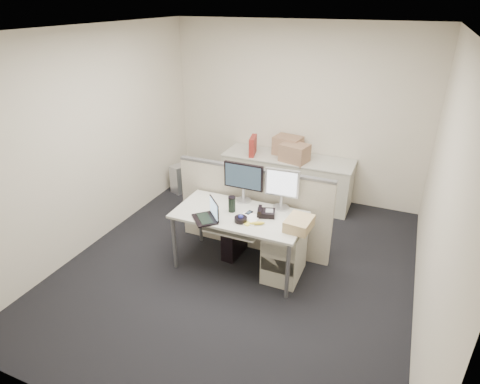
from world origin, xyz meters
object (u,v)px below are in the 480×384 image
at_px(desk_phone, 266,213).
at_px(desk, 239,219).
at_px(monitor_main, 244,183).
at_px(laptop, 204,211).

bearing_deg(desk_phone, desk, 178.80).
bearing_deg(monitor_main, desk_phone, -31.91).
xyz_separation_m(desk, monitor_main, (-0.08, 0.32, 0.31)).
bearing_deg(laptop, desk_phone, 77.49).
bearing_deg(desk, monitor_main, 104.00).
bearing_deg(desk, desk_phone, 14.93).
height_order(desk, monitor_main, monitor_main).
xyz_separation_m(laptop, desk_phone, (0.60, 0.36, -0.08)).
distance_m(laptop, desk_phone, 0.70).
height_order(monitor_main, laptop, monitor_main).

